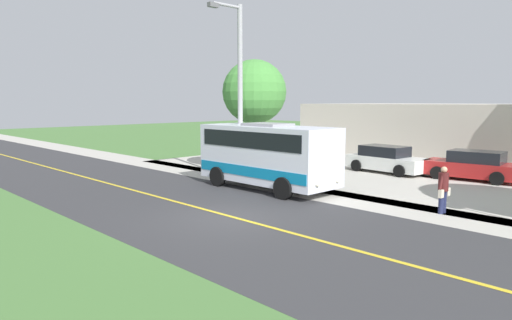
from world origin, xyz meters
TOP-DOWN VIEW (x-y plane):
  - ground_plane at (0.00, 0.00)m, footprint 120.00×120.00m
  - road_surface at (0.00, 0.00)m, footprint 8.00×100.00m
  - sidewalk at (-5.20, 0.00)m, footprint 2.40×100.00m
  - parking_lot_surface at (-12.40, 3.00)m, footprint 14.00×36.00m
  - road_centre_line at (0.00, 0.00)m, footprint 0.16×100.00m
  - shuttle_bus_front at (-4.48, -2.71)m, footprint 2.60×6.68m
  - pedestrian_with_bags at (-5.57, 4.70)m, footprint 0.72×0.34m
  - street_light_pole at (-4.88, -5.06)m, footprint 1.97×0.24m
  - parked_car_near at (-12.58, -1.53)m, footprint 2.27×4.52m
  - parked_car_far at (-13.46, 2.72)m, footprint 2.34×4.56m
  - tree_curbside at (-7.40, -6.57)m, footprint 3.44×3.44m
  - commercial_building at (-21.40, 0.67)m, footprint 10.00×23.26m

SIDE VIEW (x-z plane):
  - ground_plane at x=0.00m, z-range 0.00..0.00m
  - sidewalk at x=-5.20m, z-range 0.00..0.01m
  - parking_lot_surface at x=-12.40m, z-range 0.00..0.01m
  - road_surface at x=0.00m, z-range 0.00..0.01m
  - road_centre_line at x=0.00m, z-range 0.01..0.01m
  - parked_car_near at x=-12.58m, z-range -0.04..1.41m
  - parked_car_far at x=-13.46m, z-range -0.04..1.41m
  - pedestrian_with_bags at x=-5.57m, z-range 0.06..1.70m
  - shuttle_bus_front at x=-4.48m, z-range 0.14..3.06m
  - commercial_building at x=-21.40m, z-range 0.00..3.70m
  - tree_curbside at x=-7.40m, z-range 1.30..7.39m
  - street_light_pole at x=-4.88m, z-range 0.41..8.76m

